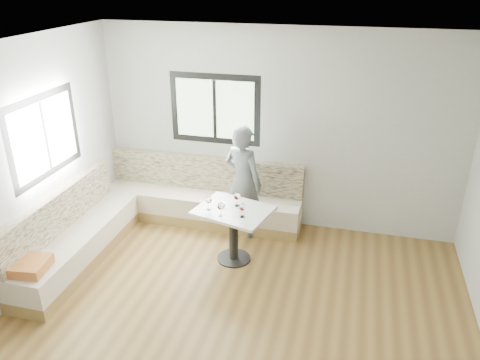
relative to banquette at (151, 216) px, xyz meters
name	(u,v)px	position (x,y,z in m)	size (l,w,h in m)	color
room	(223,211)	(1.51, -1.54, 1.08)	(5.01, 5.01, 2.81)	brown
banquette	(151,216)	(0.00, 0.00, 0.00)	(2.90, 2.80, 0.95)	olive
table	(234,222)	(1.26, -0.25, 0.21)	(1.03, 0.89, 0.73)	black
person	(243,182)	(1.21, 0.43, 0.47)	(0.58, 0.38, 1.59)	#515759
olive_ramekin	(222,204)	(1.09, -0.19, 0.41)	(0.09, 0.09, 0.04)	white
wine_glass_a	(209,200)	(0.96, -0.33, 0.52)	(0.08, 0.08, 0.18)	white
wine_glass_b	(220,206)	(1.15, -0.45, 0.52)	(0.08, 0.08, 0.18)	white
wine_glass_c	(242,207)	(1.41, -0.41, 0.52)	(0.08, 0.08, 0.18)	white
wine_glass_d	(237,197)	(1.28, -0.15, 0.52)	(0.08, 0.08, 0.18)	white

